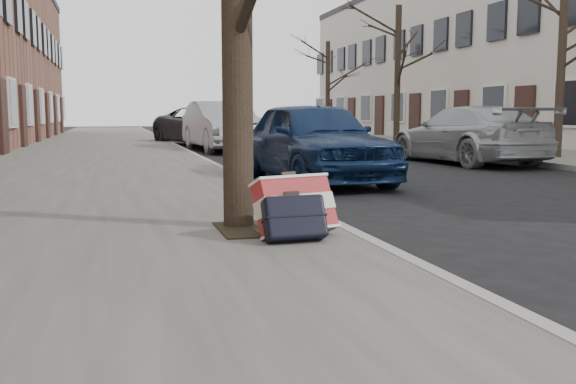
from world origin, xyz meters
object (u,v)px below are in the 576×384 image
object	(u,v)px
suitcase_navy	(294,217)
car_near_mid	(222,126)
car_near_front	(314,141)
suitcase_red	(295,206)

from	to	relation	value
suitcase_navy	car_near_mid	distance (m)	15.30
car_near_front	car_near_mid	xyz separation A→B (m)	(-0.03, 9.62, 0.08)
suitcase_red	suitcase_navy	world-z (taller)	suitcase_red
suitcase_red	car_near_mid	distance (m)	15.07
car_near_front	car_near_mid	size ratio (longest dim) A/B	0.87
suitcase_navy	suitcase_red	bearing A→B (deg)	69.42
car_near_front	car_near_mid	bearing A→B (deg)	85.52
suitcase_navy	car_near_mid	size ratio (longest dim) A/B	0.11
suitcase_red	car_near_mid	bearing A→B (deg)	65.11
suitcase_red	car_near_front	size ratio (longest dim) A/B	0.16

